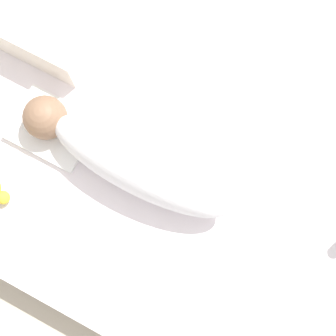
# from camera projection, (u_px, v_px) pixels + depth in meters

# --- Properties ---
(ground_plane) EXTENTS (12.00, 12.00, 0.00)m
(ground_plane) POSITION_uv_depth(u_px,v_px,m) (191.00, 180.00, 1.39)
(ground_plane) COLOR #B2A893
(bed_mattress) EXTENTS (1.44, 0.97, 0.13)m
(bed_mattress) POSITION_uv_depth(u_px,v_px,m) (192.00, 176.00, 1.33)
(bed_mattress) COLOR white
(bed_mattress) RESTS_ON ground_plane
(burp_cloth) EXTENTS (0.22, 0.17, 0.02)m
(burp_cloth) POSITION_uv_depth(u_px,v_px,m) (52.00, 128.00, 1.28)
(burp_cloth) COLOR white
(burp_cloth) RESTS_ON bed_mattress
(swaddled_baby) EXTENTS (0.60, 0.16, 0.15)m
(swaddled_baby) POSITION_uv_depth(u_px,v_px,m) (129.00, 160.00, 1.20)
(swaddled_baby) COLOR white
(swaddled_baby) RESTS_ON bed_mattress
(pillow) EXTENTS (0.39, 0.31, 0.12)m
(pillow) POSITION_uv_depth(u_px,v_px,m) (39.00, 4.00, 1.30)
(pillow) COLOR white
(pillow) RESTS_ON bed_mattress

